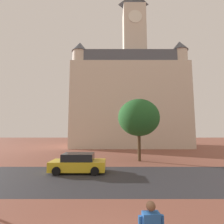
{
  "coord_description": "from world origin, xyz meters",
  "views": [
    {
      "loc": [
        0.37,
        -3.69,
        3.38
      ],
      "look_at": [
        0.38,
        10.97,
        5.0
      ],
      "focal_mm": 26.17,
      "sensor_mm": 36.0,
      "label": 1
    }
  ],
  "objects": [
    {
      "name": "ground_plane",
      "position": [
        0.0,
        10.0,
        0.0
      ],
      "size": [
        120.0,
        120.0,
        0.0
      ],
      "primitive_type": "plane",
      "color": "brown"
    },
    {
      "name": "street_asphalt_strip",
      "position": [
        0.0,
        8.29,
        0.0
      ],
      "size": [
        120.0,
        7.07,
        0.0
      ],
      "primitive_type": "cube",
      "color": "#2D2D33",
      "rests_on": "ground_plane"
    },
    {
      "name": "landmark_building",
      "position": [
        4.1,
        31.11,
        10.41
      ],
      "size": [
        23.03,
        11.54,
        35.28
      ],
      "color": "beige",
      "rests_on": "ground_plane"
    },
    {
      "name": "car_yellow",
      "position": [
        -2.36,
        9.85,
        0.72
      ],
      "size": [
        4.36,
        2.08,
        1.5
      ],
      "color": "gold",
      "rests_on": "ground_plane"
    },
    {
      "name": "tree_curb_far",
      "position": [
        3.37,
        14.64,
        4.78
      ],
      "size": [
        4.64,
        4.64,
        6.88
      ],
      "color": "#4C3823",
      "rests_on": "ground_plane"
    }
  ]
}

